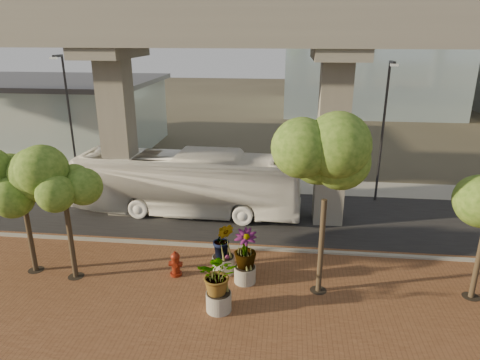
# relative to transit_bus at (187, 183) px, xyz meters

# --- Properties ---
(ground) EXTENTS (160.00, 160.00, 0.00)m
(ground) POSITION_rel_transit_bus_xyz_m (2.21, -2.32, -1.87)
(ground) COLOR #383429
(ground) RESTS_ON ground
(brick_plaza) EXTENTS (70.00, 13.00, 0.06)m
(brick_plaza) POSITION_rel_transit_bus_xyz_m (2.21, -10.32, -1.84)
(brick_plaza) COLOR brown
(brick_plaza) RESTS_ON ground
(asphalt_road) EXTENTS (90.00, 8.00, 0.04)m
(asphalt_road) POSITION_rel_transit_bus_xyz_m (2.21, -0.32, -1.85)
(asphalt_road) COLOR black
(asphalt_road) RESTS_ON ground
(curb_strip) EXTENTS (70.00, 0.25, 0.16)m
(curb_strip) POSITION_rel_transit_bus_xyz_m (2.21, -4.32, -1.79)
(curb_strip) COLOR gray
(curb_strip) RESTS_ON ground
(far_sidewalk) EXTENTS (90.00, 3.00, 0.06)m
(far_sidewalk) POSITION_rel_transit_bus_xyz_m (2.21, 5.18, -1.84)
(far_sidewalk) COLOR gray
(far_sidewalk) RESTS_ON ground
(transit_viaduct) EXTENTS (72.00, 5.60, 12.40)m
(transit_viaduct) POSITION_rel_transit_bus_xyz_m (2.21, -0.32, 5.42)
(transit_viaduct) COLOR gray
(transit_viaduct) RESTS_ON ground
(station_pavilion) EXTENTS (23.00, 13.00, 6.30)m
(station_pavilion) POSITION_rel_transit_bus_xyz_m (-17.79, 13.68, 1.35)
(station_pavilion) COLOR #AFC6C8
(station_pavilion) RESTS_ON ground
(transit_bus) EXTENTS (13.51, 3.69, 3.73)m
(transit_bus) POSITION_rel_transit_bus_xyz_m (0.00, 0.00, 0.00)
(transit_bus) COLOR white
(transit_bus) RESTS_ON ground
(fire_hydrant) EXTENTS (0.58, 0.52, 1.17)m
(fire_hydrant) POSITION_rel_transit_bus_xyz_m (1.10, -7.09, -1.25)
(fire_hydrant) COLOR maroon
(fire_hydrant) RESTS_ON ground
(planter_front) EXTENTS (2.19, 2.19, 2.41)m
(planter_front) POSITION_rel_transit_bus_xyz_m (3.40, -9.38, -0.34)
(planter_front) COLOR gray
(planter_front) RESTS_ON ground
(planter_right) EXTENTS (2.29, 2.29, 2.44)m
(planter_right) POSITION_rel_transit_bus_xyz_m (4.20, -7.28, -0.33)
(planter_right) COLOR gray
(planter_right) RESTS_ON ground
(planter_left) EXTENTS (2.23, 2.23, 2.45)m
(planter_left) POSITION_rel_transit_bus_xyz_m (3.16, -6.61, -0.32)
(planter_left) COLOR gray
(planter_left) RESTS_ON ground
(street_tree_far_west) EXTENTS (3.70, 3.70, 5.97)m
(street_tree_far_west) POSITION_rel_transit_bus_xyz_m (-5.35, -7.42, 2.46)
(street_tree_far_west) COLOR #403425
(street_tree_far_west) RESTS_ON ground
(street_tree_near_west) EXTENTS (3.41, 3.41, 5.95)m
(street_tree_near_west) POSITION_rel_transit_bus_xyz_m (-3.29, -7.73, 2.57)
(street_tree_near_west) COLOR #403425
(street_tree_near_west) RESTS_ON ground
(street_tree_near_east) EXTENTS (4.32, 4.32, 7.34)m
(street_tree_near_east) POSITION_rel_transit_bus_xyz_m (7.33, -7.60, 3.55)
(street_tree_near_east) COLOR #403425
(street_tree_near_east) RESTS_ON ground
(streetlamp_west) EXTENTS (0.44, 1.28, 8.85)m
(streetlamp_west) POSITION_rel_transit_bus_xyz_m (-9.47, 4.87, 3.29)
(streetlamp_west) COLOR #2E2E33
(streetlamp_west) RESTS_ON ground
(streetlamp_east) EXTENTS (0.43, 1.26, 8.71)m
(streetlamp_east) POSITION_rel_transit_bus_xyz_m (11.57, 3.08, 3.22)
(streetlamp_east) COLOR #2E2E33
(streetlamp_east) RESTS_ON ground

